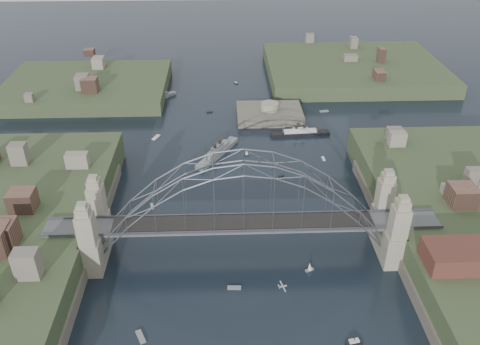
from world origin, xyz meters
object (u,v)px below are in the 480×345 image
naval_cruiser_near (218,152)px  ocean_liner (300,133)px  bridge (243,208)px  wharf_shed (478,255)px  fort_island (269,119)px  naval_cruiser_far (159,98)px

naval_cruiser_near → ocean_liner: 28.91m
bridge → ocean_liner: 61.39m
wharf_shed → ocean_liner: (-23.39, 70.65, -9.28)m
fort_island → wharf_shed: size_ratio=1.10×
naval_cruiser_far → fort_island: bearing=-23.5°
naval_cruiser_far → ocean_liner: 56.71m
wharf_shed → bridge: bearing=162.3°
naval_cruiser_near → ocean_liner: size_ratio=1.01×
bridge → ocean_liner: size_ratio=4.40×
bridge → naval_cruiser_far: 91.97m
bridge → fort_island: bearing=80.3°
naval_cruiser_far → naval_cruiser_near: bearing=-63.1°
ocean_liner → fort_island: bearing=122.8°
bridge → naval_cruiser_far: bridge is taller
fort_island → naval_cruiser_near: size_ratio=1.15×
naval_cruiser_near → naval_cruiser_far: bearing=116.9°
wharf_shed → naval_cruiser_far: (-71.25, 101.08, -9.22)m
bridge → wharf_shed: (44.00, -14.00, -2.32)m
ocean_liner → wharf_shed: bearing=-71.7°
bridge → ocean_liner: bridge is taller
bridge → naval_cruiser_far: size_ratio=7.05×
bridge → fort_island: size_ratio=3.82×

